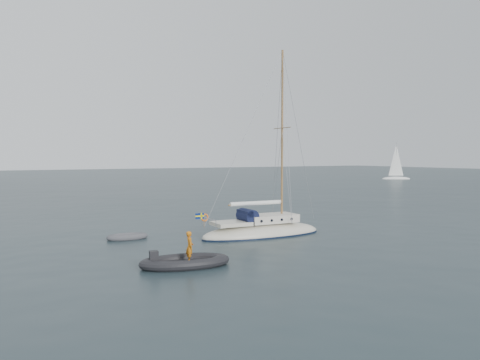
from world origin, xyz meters
TOP-DOWN VIEW (x-y plane):
  - ground at (0.00, 0.00)m, footprint 300.00×300.00m
  - sailboat at (-0.66, 0.01)m, footprint 8.55×2.57m
  - dinghy at (-8.36, 2.94)m, footprint 2.47×1.12m
  - rib at (-8.04, -5.16)m, footprint 4.18×1.90m
  - distant_yacht_b at (61.12, 45.13)m, footprint 6.16×3.29m

SIDE VIEW (x-z plane):
  - ground at x=0.00m, z-range 0.00..0.00m
  - dinghy at x=-8.36m, z-range -0.02..0.33m
  - rib at x=-8.04m, z-range -0.56..1.06m
  - sailboat at x=-0.66m, z-range -5.17..7.01m
  - distant_yacht_b at x=61.12m, z-range -0.59..7.57m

